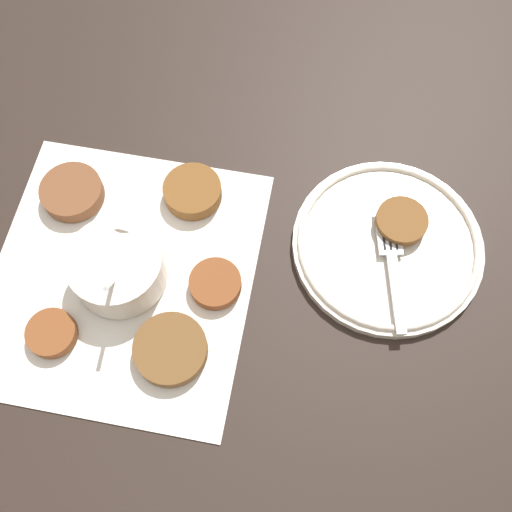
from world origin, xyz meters
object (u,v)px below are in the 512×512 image
sauce_bowl (117,271)px  fritter_on_plate (401,221)px  serving_plate (388,245)px  fork (392,256)px

sauce_bowl → fritter_on_plate: 0.34m
sauce_bowl → serving_plate: sauce_bowl is taller
fritter_on_plate → fork: (-0.05, 0.01, -0.00)m
sauce_bowl → fritter_on_plate: sauce_bowl is taller
fritter_on_plate → fork: size_ratio=0.40×
sauce_bowl → fork: bearing=-74.7°
serving_plate → fork: 0.02m
fritter_on_plate → sauce_bowl: bearing=112.5°
serving_plate → fork: fork is taller
serving_plate → fritter_on_plate: (0.03, -0.01, 0.01)m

